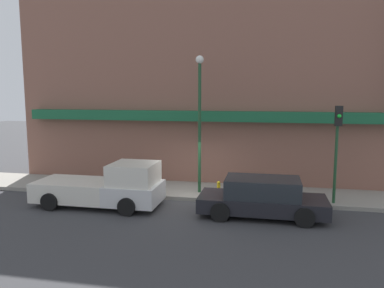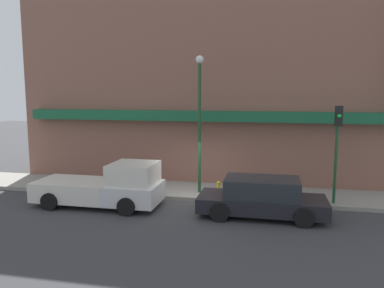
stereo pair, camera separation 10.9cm
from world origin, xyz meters
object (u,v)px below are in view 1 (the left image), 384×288
at_px(street_lamp, 200,109).
at_px(traffic_light, 337,137).
at_px(fire_hydrant, 219,188).
at_px(parked_car, 262,198).
at_px(pickup_truck, 107,187).

xyz_separation_m(street_lamp, traffic_light, (5.77, -0.63, -1.05)).
bearing_deg(traffic_light, street_lamp, 173.75).
height_order(fire_hydrant, traffic_light, traffic_light).
relative_size(parked_car, street_lamp, 0.78).
xyz_separation_m(fire_hydrant, traffic_light, (4.83, -0.23, 2.43)).
height_order(street_lamp, traffic_light, street_lamp).
height_order(parked_car, fire_hydrant, parked_car).
relative_size(street_lamp, traffic_light, 1.53).
bearing_deg(fire_hydrant, parked_car, -45.01).
bearing_deg(parked_car, street_lamp, 141.83).
relative_size(fire_hydrant, traffic_light, 0.16).
xyz_separation_m(parked_car, fire_hydrant, (-1.93, 1.93, -0.23)).
relative_size(pickup_truck, street_lamp, 0.86).
bearing_deg(parked_car, fire_hydrant, 135.88).
distance_m(pickup_truck, street_lamp, 5.25).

